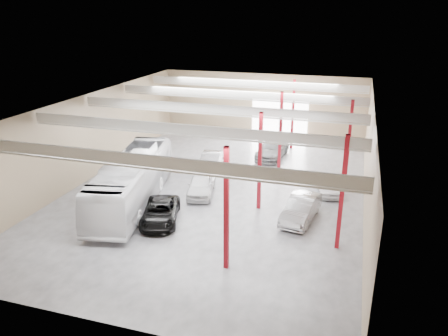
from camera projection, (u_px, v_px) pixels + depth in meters
The scene contains 8 objects.
depot_shell at pixel (220, 128), 32.81m from camera, with size 22.12×32.12×7.06m.
coach_bus at pixel (132, 180), 31.44m from camera, with size 3.01×12.85×3.58m, color white.
black_sedan at pixel (160, 212), 29.05m from camera, with size 2.27×4.93×1.37m, color black.
car_row_a at pixel (201, 184), 33.40m from camera, with size 1.87×4.65×1.59m, color silver.
car_row_b at pixel (211, 162), 38.45m from camera, with size 1.63×4.67×1.54m, color #ACABB0.
car_row_c at pixel (273, 148), 41.85m from camera, with size 2.33×5.73×1.66m, color slate.
car_right_near at pixel (301, 209), 29.29m from camera, with size 1.70×4.88×1.61m, color #A7A7AC.
car_right_far at pixel (328, 185), 33.62m from camera, with size 1.57×3.90×1.33m, color white.
Camera 1 is at (9.78, -29.87, 13.41)m, focal length 35.00 mm.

